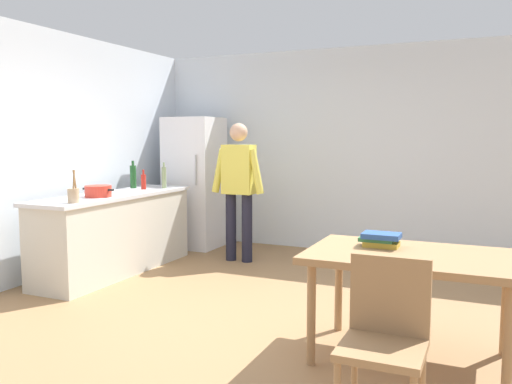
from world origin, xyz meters
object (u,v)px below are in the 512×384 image
(chair, at_px, (385,332))
(book_stack, at_px, (380,239))
(cooking_pot, at_px, (98,191))
(bottle_sauce_red, at_px, (144,181))
(refrigerator, at_px, (195,183))
(dining_table, at_px, (412,264))
(bottle_vinegar_tall, at_px, (164,177))
(bottle_wine_green, at_px, (133,176))
(person, at_px, (239,183))
(utensil_jar, at_px, (73,195))

(chair, relative_size, book_stack, 3.15)
(cooking_pot, distance_m, bottle_sauce_red, 0.87)
(refrigerator, xyz_separation_m, bottle_sauce_red, (-0.09, -1.06, 0.10))
(dining_table, relative_size, bottle_vinegar_tall, 4.37)
(bottle_wine_green, xyz_separation_m, bottle_vinegar_tall, (0.36, 0.14, -0.01))
(person, xyz_separation_m, chair, (2.35, -3.11, -0.44))
(bottle_vinegar_tall, xyz_separation_m, bottle_sauce_red, (-0.16, -0.21, -0.04))
(dining_table, xyz_separation_m, utensil_jar, (-3.21, 0.26, 0.31))
(person, xyz_separation_m, bottle_vinegar_tall, (-0.88, -0.30, 0.06))
(bottle_sauce_red, relative_size, book_stack, 0.83)
(utensil_jar, bearing_deg, bottle_vinegar_tall, 90.85)
(refrigerator, height_order, bottle_wine_green, refrigerator)
(refrigerator, relative_size, bottle_vinegar_tall, 5.62)
(bottle_vinegar_tall, bearing_deg, cooking_pot, -95.91)
(bottle_sauce_red, xyz_separation_m, book_stack, (3.15, -1.51, -0.19))
(refrigerator, bearing_deg, utensil_jar, -87.89)
(dining_table, bearing_deg, refrigerator, 140.71)
(chair, xyz_separation_m, bottle_sauce_red, (-3.39, 2.61, 0.46))
(cooking_pot, bearing_deg, refrigerator, 88.66)
(person, relative_size, book_stack, 5.88)
(refrigerator, xyz_separation_m, chair, (3.30, -3.67, -0.37))
(cooking_pot, bearing_deg, bottle_vinegar_tall, 84.09)
(person, height_order, book_stack, person)
(person, height_order, dining_table, person)
(bottle_wine_green, distance_m, book_stack, 3.72)
(utensil_jar, xyz_separation_m, bottle_wine_green, (-0.39, 1.45, 0.07))
(refrigerator, bearing_deg, dining_table, -39.29)
(cooking_pot, relative_size, bottle_sauce_red, 1.67)
(cooking_pot, xyz_separation_m, utensil_jar, (0.13, -0.51, 0.02))
(person, xyz_separation_m, bottle_sauce_red, (-1.04, -0.51, 0.02))
(cooking_pot, height_order, bottle_wine_green, bottle_wine_green)
(dining_table, distance_m, book_stack, 0.30)
(refrigerator, xyz_separation_m, person, (0.95, -0.55, 0.08))
(person, distance_m, dining_table, 3.20)
(dining_table, bearing_deg, person, 137.59)
(utensil_jar, distance_m, book_stack, 2.98)
(dining_table, xyz_separation_m, chair, (-0.00, -0.97, -0.14))
(dining_table, height_order, bottle_vinegar_tall, bottle_vinegar_tall)
(book_stack, bearing_deg, bottle_wine_green, 154.69)
(refrigerator, distance_m, dining_table, 4.27)
(dining_table, distance_m, chair, 0.98)
(person, relative_size, cooking_pot, 4.25)
(chair, bearing_deg, utensil_jar, 161.12)
(person, distance_m, bottle_vinegar_tall, 0.93)
(bottle_wine_green, relative_size, bottle_vinegar_tall, 1.06)
(utensil_jar, relative_size, bottle_wine_green, 0.94)
(refrigerator, height_order, utensil_jar, refrigerator)
(refrigerator, xyz_separation_m, dining_table, (3.30, -2.70, -0.23))
(person, bearing_deg, bottle_wine_green, -160.79)
(bottle_sauce_red, bearing_deg, dining_table, -25.80)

